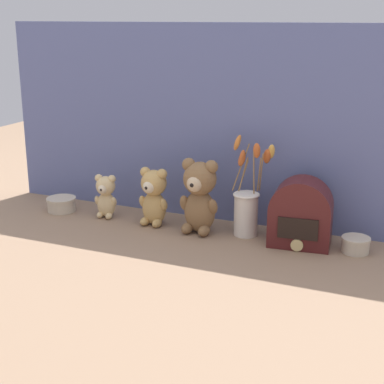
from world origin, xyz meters
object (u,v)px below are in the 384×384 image
object	(u,v)px
flower_vase	(247,205)
decorative_tin_short	(356,245)
teddy_bear_small	(106,195)
vintage_radio	(301,216)
teddy_bear_medium	(154,195)
teddy_bear_large	(199,195)
decorative_tin_tall	(61,204)

from	to	relation	value
flower_vase	decorative_tin_short	bearing A→B (deg)	-2.48
teddy_bear_small	vintage_radio	distance (m)	0.74
teddy_bear_small	decorative_tin_short	world-z (taller)	teddy_bear_small
teddy_bear_medium	teddy_bear_small	distance (m)	0.20
teddy_bear_large	teddy_bear_medium	size ratio (longest dim) A/B	1.24
decorative_tin_short	vintage_radio	bearing A→B (deg)	-177.93
teddy_bear_large	teddy_bear_medium	xyz separation A→B (m)	(-0.18, 0.01, -0.03)
flower_vase	decorative_tin_short	world-z (taller)	flower_vase
teddy_bear_large	flower_vase	bearing A→B (deg)	14.76
vintage_radio	teddy_bear_small	bearing A→B (deg)	-179.36
decorative_tin_tall	teddy_bear_large	bearing A→B (deg)	-0.19
vintage_radio	decorative_tin_short	size ratio (longest dim) A/B	2.46
vintage_radio	teddy_bear_medium	bearing A→B (deg)	-178.82
decorative_tin_short	decorative_tin_tall	bearing A→B (deg)	-178.76
flower_vase	teddy_bear_medium	bearing A→B (deg)	-174.39
teddy_bear_large	teddy_bear_small	size ratio (longest dim) A/B	1.60
flower_vase	decorative_tin_tall	bearing A→B (deg)	-176.89
vintage_radio	flower_vase	bearing A→B (deg)	173.26
flower_vase	decorative_tin_short	distance (m)	0.38
vintage_radio	teddy_bear_large	bearing A→B (deg)	-176.82
teddy_bear_large	teddy_bear_medium	bearing A→B (deg)	177.29
decorative_tin_tall	vintage_radio	bearing A→B (deg)	1.08
teddy_bear_small	decorative_tin_tall	xyz separation A→B (m)	(-0.20, -0.01, -0.06)
vintage_radio	decorative_tin_short	bearing A→B (deg)	2.07
vintage_radio	decorative_tin_tall	distance (m)	0.94
teddy_bear_medium	flower_vase	distance (m)	0.34
teddy_bear_small	flower_vase	bearing A→B (deg)	3.24
teddy_bear_large	teddy_bear_small	world-z (taller)	teddy_bear_large
vintage_radio	decorative_tin_tall	world-z (taller)	vintage_radio
decorative_tin_tall	decorative_tin_short	world-z (taller)	decorative_tin_tall
flower_vase	decorative_tin_tall	size ratio (longest dim) A/B	3.01
decorative_tin_tall	flower_vase	bearing A→B (deg)	3.11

